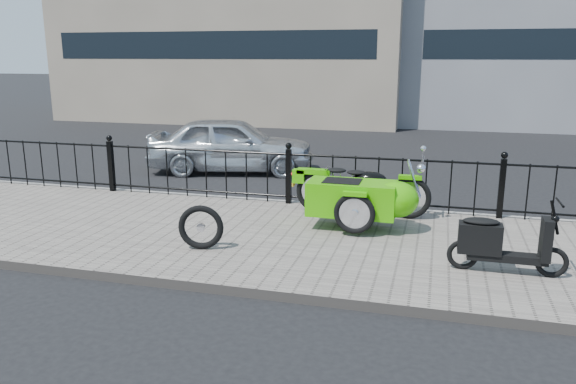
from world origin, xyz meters
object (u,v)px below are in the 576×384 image
(motorcycle_sidecar, at_px, (365,196))
(sedan_car, at_px, (231,144))
(spare_tire, at_px, (201,227))
(scooter, at_px, (499,244))

(motorcycle_sidecar, bearing_deg, sedan_car, 132.98)
(spare_tire, xyz_separation_m, sedan_car, (-1.64, 5.47, 0.22))
(motorcycle_sidecar, bearing_deg, spare_tire, -141.19)
(scooter, height_order, sedan_car, sedan_car)
(motorcycle_sidecar, xyz_separation_m, scooter, (1.79, -1.42, -0.11))
(motorcycle_sidecar, height_order, sedan_car, sedan_car)
(scooter, bearing_deg, spare_tire, -177.42)
(motorcycle_sidecar, xyz_separation_m, spare_tire, (-1.98, -1.59, -0.17))
(motorcycle_sidecar, relative_size, spare_tire, 3.73)
(spare_tire, bearing_deg, sedan_car, 106.66)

